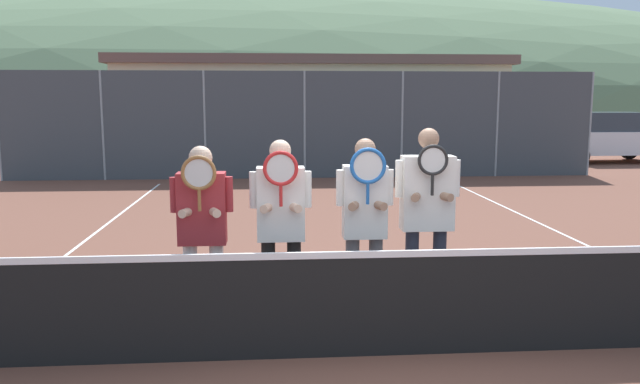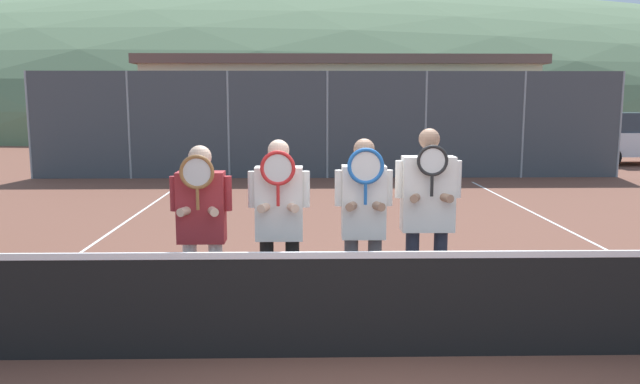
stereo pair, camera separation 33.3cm
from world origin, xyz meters
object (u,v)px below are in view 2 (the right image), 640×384
Objects in this scene: player_center_right at (363,218)px; car_left_of_center at (353,138)px; player_leftmost at (202,221)px; player_rightmost at (428,209)px; car_far_left at (201,139)px; player_center_left at (279,219)px; car_right_of_center at (640,138)px; car_center at (497,137)px.

player_center_right is 14.86m from car_left_of_center.
player_leftmost is at bearing -99.51° from car_left_of_center.
player_rightmost is 15.19m from car_far_left.
car_right_of_center is (11.31, 14.79, -0.18)m from player_center_left.
car_center is (4.75, -0.09, 0.03)m from car_left_of_center.
player_rightmost is 14.72m from car_left_of_center.
car_left_of_center reaches higher than car_far_left.
car_far_left is 9.69m from car_center.
car_far_left is 4.95m from car_left_of_center.
car_center is at bearing 70.74° from player_rightmost.
player_leftmost is 0.41× the size of car_right_of_center.
car_center is at bearing -1.14° from car_left_of_center.
car_left_of_center is at bearing 178.86° from car_center.
car_left_of_center is at bearing 86.21° from player_center_right.
player_center_left is 14.97m from car_far_left.
player_center_right reaches higher than car_far_left.
player_rightmost is at bearing -91.41° from car_left_of_center.
car_center is (5.11, 14.62, -0.21)m from player_rightmost.
car_far_left is 1.11× the size of car_right_of_center.
car_left_of_center is at bearing 2.64° from car_far_left.
player_rightmost reaches higher than car_left_of_center.
player_rightmost is 0.45× the size of car_left_of_center.
player_center_right is 0.95× the size of player_rightmost.
player_leftmost is 0.41× the size of car_left_of_center.
car_far_left is 14.48m from car_right_of_center.
car_right_of_center is at bearing 0.61° from car_far_left.
player_leftmost reaches higher than car_far_left.
player_center_right is at bearing 2.57° from player_center_left.
player_leftmost reaches higher than car_left_of_center.
car_right_of_center is at bearing 55.93° from player_rightmost.
car_far_left is at bearing 102.25° from player_center_left.
player_rightmost is (2.12, 0.13, 0.08)m from player_leftmost.
player_leftmost is at bearing -80.46° from car_far_left.
car_center is at bearing -179.74° from car_right_of_center.
player_center_left reaches higher than player_leftmost.
player_center_right is 0.42× the size of car_right_of_center.
car_far_left is at bearing -177.36° from car_left_of_center.
car_center is 1.02× the size of car_right_of_center.
player_center_left is at bearing -174.08° from player_rightmost.
car_right_of_center reaches higher than car_left_of_center.
player_center_right is 18.12m from car_right_of_center.
player_leftmost is 0.72m from player_center_left.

